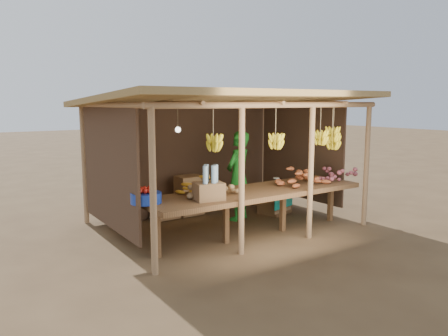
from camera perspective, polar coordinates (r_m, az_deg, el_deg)
ground at (r=8.19m, az=0.00°, el=-7.28°), size 60.00×60.00×0.00m
stall_structure at (r=7.82m, az=0.34°, el=6.18°), size 4.70×3.50×2.43m
counter at (r=7.27m, az=4.19°, el=-3.36°), size 3.90×1.05×0.80m
potato_heap at (r=6.75m, az=-1.63°, el=-2.17°), size 0.95×0.70×0.36m
sweet_potato_heap at (r=7.77m, az=10.00°, el=-0.90°), size 0.98×0.77×0.35m
onion_heap at (r=8.45m, az=14.78°, el=-0.27°), size 0.93×0.59×0.36m
banana_pile at (r=6.92m, az=-3.01°, el=-1.95°), size 0.77×0.62×0.35m
tomato_basin at (r=6.39m, az=-10.15°, el=-3.69°), size 0.45×0.45×0.23m
bottle_box at (r=6.48m, az=-2.00°, el=-2.43°), size 0.47×0.40×0.53m
vendor at (r=8.31m, az=1.89°, el=-1.03°), size 0.73×0.63×1.70m
tarp_crate at (r=8.95m, az=6.66°, el=-3.92°), size 0.76×0.70×0.76m
carton_stack at (r=8.65m, az=-5.60°, el=-4.11°), size 1.03×0.40×0.78m
burlap_sacks at (r=8.53m, az=-12.45°, el=-4.87°), size 0.93×0.49×0.66m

